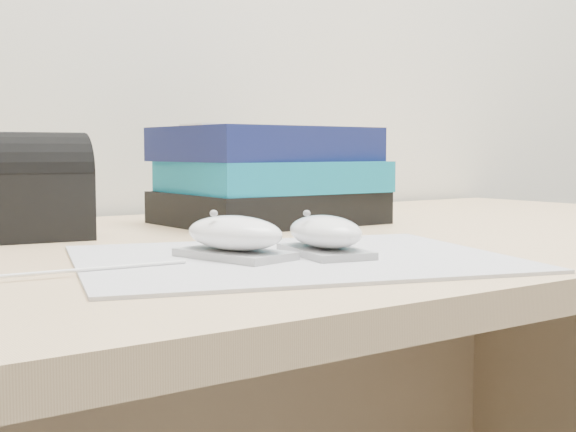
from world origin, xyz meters
TOP-DOWN VIEW (x-y plane):
  - desk at (0.00, 1.64)m, footprint 1.60×0.80m
  - mousepad at (-0.11, 1.40)m, footprint 0.47×0.41m
  - mouse_rear at (-0.16, 1.42)m, footprint 0.08×0.12m
  - mouse_front at (-0.08, 1.39)m, footprint 0.08×0.12m
  - usb_cable at (-0.34, 1.43)m, footprint 0.24×0.02m
  - book_stack at (0.08, 1.73)m, footprint 0.28×0.23m
  - pouch at (-0.26, 1.72)m, footprint 0.14×0.11m

SIDE VIEW (x-z plane):
  - desk at x=0.00m, z-range 0.13..0.86m
  - mousepad at x=-0.11m, z-range 0.73..0.73m
  - usb_cable at x=-0.34m, z-range 0.73..0.74m
  - mouse_front at x=-0.08m, z-range 0.73..0.77m
  - mouse_rear at x=-0.16m, z-range 0.73..0.78m
  - pouch at x=-0.26m, z-range 0.73..0.85m
  - book_stack at x=0.08m, z-range 0.73..0.87m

